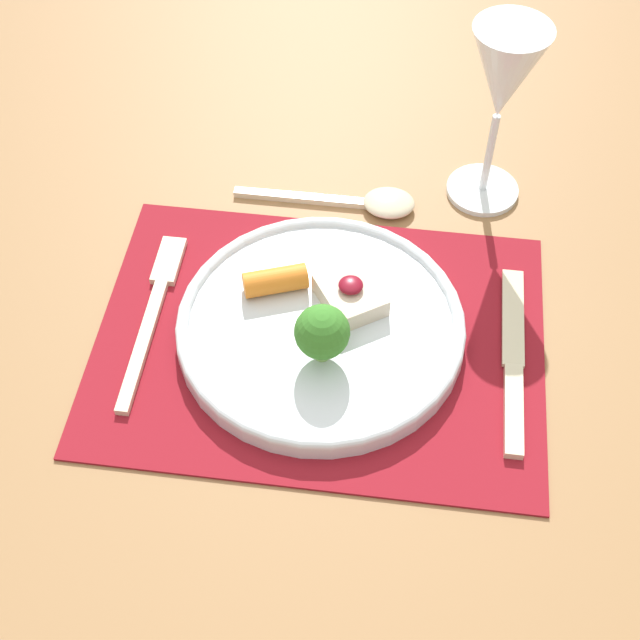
% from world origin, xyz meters
% --- Properties ---
extents(ground_plane, '(8.00, 8.00, 0.00)m').
position_xyz_m(ground_plane, '(0.00, 0.00, 0.00)').
color(ground_plane, brown).
extents(dining_table, '(1.40, 1.24, 0.75)m').
position_xyz_m(dining_table, '(0.00, 0.00, 0.67)').
color(dining_table, olive).
rests_on(dining_table, ground_plane).
extents(placemat, '(0.41, 0.30, 0.00)m').
position_xyz_m(placemat, '(0.00, 0.00, 0.75)').
color(placemat, maroon).
rests_on(placemat, dining_table).
extents(dinner_plate, '(0.26, 0.26, 0.08)m').
position_xyz_m(dinner_plate, '(-0.00, 0.01, 0.77)').
color(dinner_plate, silver).
rests_on(dinner_plate, placemat).
extents(fork, '(0.02, 0.21, 0.01)m').
position_xyz_m(fork, '(-0.16, 0.02, 0.76)').
color(fork, beige).
rests_on(fork, placemat).
extents(knife, '(0.02, 0.21, 0.01)m').
position_xyz_m(knife, '(0.18, -0.01, 0.76)').
color(knife, beige).
rests_on(knife, placemat).
extents(spoon, '(0.19, 0.04, 0.02)m').
position_xyz_m(spoon, '(0.03, 0.18, 0.76)').
color(spoon, beige).
rests_on(spoon, dining_table).
extents(wine_glass_near, '(0.08, 0.08, 0.20)m').
position_xyz_m(wine_glass_near, '(0.15, 0.22, 0.89)').
color(wine_glass_near, white).
rests_on(wine_glass_near, dining_table).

